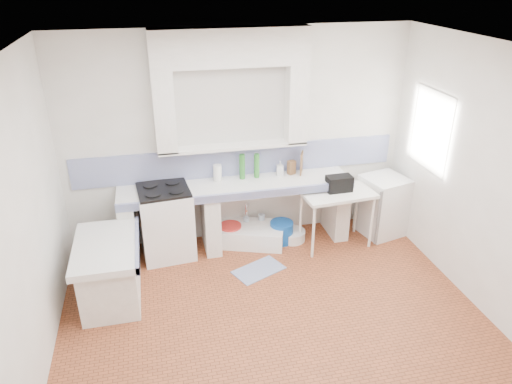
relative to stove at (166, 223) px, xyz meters
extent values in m
plane|color=brown|center=(1.03, -1.68, -0.45)|extent=(4.50, 4.50, 0.00)
plane|color=white|center=(1.03, -1.68, 2.35)|extent=(4.50, 4.50, 0.00)
plane|color=white|center=(1.03, 0.32, 0.95)|extent=(4.50, 0.00, 4.50)
plane|color=white|center=(1.03, -3.68, 0.95)|extent=(4.50, 0.00, 4.50)
plane|color=white|center=(-1.22, -1.68, 0.95)|extent=(0.00, 4.50, 4.50)
plane|color=white|center=(3.28, -1.68, 0.95)|extent=(0.00, 4.50, 4.50)
cube|color=white|center=(0.93, 0.20, 2.12)|extent=(1.90, 0.25, 0.45)
cube|color=#361F11|center=(3.45, -0.48, 1.15)|extent=(0.35, 0.86, 1.06)
cube|color=white|center=(3.31, -0.48, 1.53)|extent=(0.01, 0.84, 0.24)
cube|color=white|center=(0.93, 0.02, 0.41)|extent=(3.00, 0.60, 0.08)
cube|color=navy|center=(0.93, -0.26, 0.41)|extent=(3.00, 0.04, 0.10)
cube|color=white|center=(-0.47, 0.02, -0.04)|extent=(0.20, 0.55, 0.82)
cube|color=white|center=(0.58, 0.02, -0.04)|extent=(0.20, 0.55, 0.82)
cube|color=white|center=(2.33, 0.02, -0.04)|extent=(0.20, 0.55, 0.82)
cube|color=white|center=(-0.67, -0.78, 0.21)|extent=(0.70, 1.10, 0.08)
cube|color=white|center=(-0.67, -0.78, -0.14)|extent=(0.60, 1.00, 0.62)
cube|color=navy|center=(-0.34, -0.78, 0.21)|extent=(0.04, 1.10, 0.10)
cube|color=navy|center=(1.03, 0.31, 0.65)|extent=(4.27, 0.03, 0.40)
cube|color=white|center=(0.00, 0.00, 0.00)|extent=(0.70, 0.68, 0.91)
cube|color=white|center=(1.09, 0.03, -0.34)|extent=(1.05, 0.79, 0.22)
cube|color=white|center=(2.21, -0.27, -0.06)|extent=(0.98, 0.60, 0.04)
cube|color=white|center=(2.96, -0.11, -0.04)|extent=(0.66, 0.66, 0.84)
cylinder|color=red|center=(0.84, 0.06, -0.31)|extent=(0.36, 0.36, 0.28)
cylinder|color=red|center=(1.12, 0.00, -0.33)|extent=(0.35, 0.35, 0.25)
cylinder|color=#0F4CA9|center=(1.53, -0.05, -0.31)|extent=(0.42, 0.42, 0.30)
cylinder|color=white|center=(1.68, -0.04, -0.38)|extent=(0.46, 0.46, 0.14)
cylinder|color=silver|center=(1.08, 0.17, -0.30)|extent=(0.09, 0.09, 0.31)
cylinder|color=silver|center=(1.30, 0.17, -0.29)|extent=(0.11, 0.11, 0.33)
cube|color=black|center=(2.23, -0.23, 0.43)|extent=(0.33, 0.20, 0.21)
cylinder|color=#2B7729|center=(1.04, 0.17, 0.61)|extent=(0.10, 0.10, 0.34)
cylinder|color=#2B7729|center=(1.23, 0.17, 0.61)|extent=(0.09, 0.09, 0.33)
cube|color=brown|center=(1.71, 0.17, 0.54)|extent=(0.12, 0.11, 0.19)
cube|color=brown|center=(1.85, 0.17, 0.59)|extent=(0.10, 0.20, 0.29)
cylinder|color=white|center=(0.71, 0.17, 0.56)|extent=(0.11, 0.11, 0.22)
imported|color=white|center=(1.55, 0.17, 0.54)|extent=(0.11, 0.11, 0.20)
cube|color=#3B5293|center=(1.07, -0.65, -0.45)|extent=(0.71, 0.58, 0.01)
camera|label=1|loc=(-0.07, -5.46, 3.00)|focal=33.50mm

